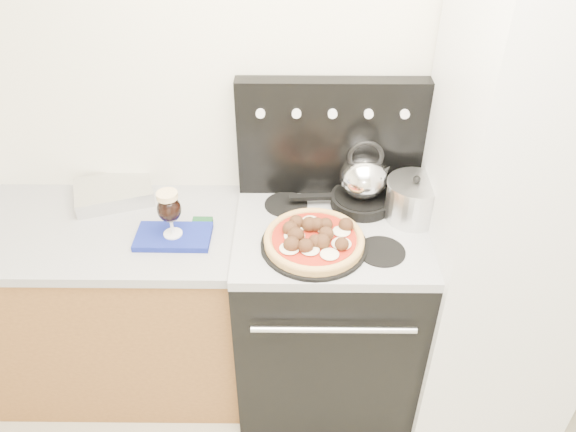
{
  "coord_description": "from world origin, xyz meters",
  "views": [
    {
      "loc": [
        -0.07,
        -0.58,
        2.28
      ],
      "look_at": [
        -0.09,
        1.05,
        1.07
      ],
      "focal_mm": 35.0,
      "sensor_mm": 36.0,
      "label": 1
    }
  ],
  "objects_px": {
    "oven_mitt": "(173,237)",
    "pizza_pan": "(314,245)",
    "fridge": "(512,226)",
    "skillet": "(362,200)",
    "stock_pot": "(413,201)",
    "base_cabinet": "(82,308)",
    "beer_glass": "(170,214)",
    "stove_body": "(326,312)",
    "pizza": "(314,238)",
    "tea_kettle": "(364,174)"
  },
  "relations": [
    {
      "from": "tea_kettle",
      "to": "base_cabinet",
      "type": "bearing_deg",
      "value": -178.13
    },
    {
      "from": "pizza",
      "to": "stock_pot",
      "type": "height_order",
      "value": "stock_pot"
    },
    {
      "from": "oven_mitt",
      "to": "tea_kettle",
      "type": "xyz_separation_m",
      "value": [
        0.75,
        0.21,
        0.16
      ]
    },
    {
      "from": "oven_mitt",
      "to": "pizza_pan",
      "type": "relative_size",
      "value": 0.72
    },
    {
      "from": "oven_mitt",
      "to": "skillet",
      "type": "height_order",
      "value": "skillet"
    },
    {
      "from": "beer_glass",
      "to": "pizza",
      "type": "bearing_deg",
      "value": -6.44
    },
    {
      "from": "fridge",
      "to": "pizza_pan",
      "type": "relative_size",
      "value": 4.71
    },
    {
      "from": "fridge",
      "to": "beer_glass",
      "type": "distance_m",
      "value": 1.32
    },
    {
      "from": "base_cabinet",
      "to": "beer_glass",
      "type": "relative_size",
      "value": 7.31
    },
    {
      "from": "fridge",
      "to": "skillet",
      "type": "height_order",
      "value": "fridge"
    },
    {
      "from": "stove_body",
      "to": "skillet",
      "type": "bearing_deg",
      "value": 49.08
    },
    {
      "from": "pizza",
      "to": "oven_mitt",
      "type": "bearing_deg",
      "value": 173.56
    },
    {
      "from": "stove_body",
      "to": "fridge",
      "type": "distance_m",
      "value": 0.87
    },
    {
      "from": "pizza",
      "to": "stock_pot",
      "type": "bearing_deg",
      "value": 25.38
    },
    {
      "from": "pizza_pan",
      "to": "pizza",
      "type": "bearing_deg",
      "value": 0.0
    },
    {
      "from": "beer_glass",
      "to": "tea_kettle",
      "type": "height_order",
      "value": "tea_kettle"
    },
    {
      "from": "pizza",
      "to": "stock_pot",
      "type": "distance_m",
      "value": 0.44
    },
    {
      "from": "pizza_pan",
      "to": "pizza",
      "type": "distance_m",
      "value": 0.03
    },
    {
      "from": "oven_mitt",
      "to": "base_cabinet",
      "type": "bearing_deg",
      "value": 170.53
    },
    {
      "from": "stove_body",
      "to": "pizza",
      "type": "relative_size",
      "value": 2.34
    },
    {
      "from": "stove_body",
      "to": "tea_kettle",
      "type": "bearing_deg",
      "value": 49.08
    },
    {
      "from": "oven_mitt",
      "to": "stock_pot",
      "type": "bearing_deg",
      "value": 7.69
    },
    {
      "from": "oven_mitt",
      "to": "pizza",
      "type": "distance_m",
      "value": 0.55
    },
    {
      "from": "beer_glass",
      "to": "pizza_pan",
      "type": "relative_size",
      "value": 0.49
    },
    {
      "from": "base_cabinet",
      "to": "skillet",
      "type": "relative_size",
      "value": 5.65
    },
    {
      "from": "skillet",
      "to": "tea_kettle",
      "type": "bearing_deg",
      "value": 0.0
    },
    {
      "from": "oven_mitt",
      "to": "tea_kettle",
      "type": "height_order",
      "value": "tea_kettle"
    },
    {
      "from": "stove_body",
      "to": "oven_mitt",
      "type": "relative_size",
      "value": 3.03
    },
    {
      "from": "fridge",
      "to": "tea_kettle",
      "type": "distance_m",
      "value": 0.61
    },
    {
      "from": "beer_glass",
      "to": "stove_body",
      "type": "bearing_deg",
      "value": 5.25
    },
    {
      "from": "base_cabinet",
      "to": "fridge",
      "type": "distance_m",
      "value": 1.88
    },
    {
      "from": "stock_pot",
      "to": "beer_glass",
      "type": "bearing_deg",
      "value": -172.31
    },
    {
      "from": "beer_glass",
      "to": "stock_pot",
      "type": "xyz_separation_m",
      "value": [
        0.94,
        0.13,
        -0.02
      ]
    },
    {
      "from": "oven_mitt",
      "to": "pizza",
      "type": "xyz_separation_m",
      "value": [
        0.54,
        -0.06,
        0.05
      ]
    },
    {
      "from": "stove_body",
      "to": "stock_pot",
      "type": "xyz_separation_m",
      "value": [
        0.33,
        0.07,
        0.56
      ]
    },
    {
      "from": "base_cabinet",
      "to": "beer_glass",
      "type": "bearing_deg",
      "value": -9.47
    },
    {
      "from": "oven_mitt",
      "to": "pizza_pan",
      "type": "xyz_separation_m",
      "value": [
        0.54,
        -0.06,
        0.01
      ]
    },
    {
      "from": "fridge",
      "to": "pizza",
      "type": "relative_size",
      "value": 5.05
    },
    {
      "from": "fridge",
      "to": "stock_pot",
      "type": "height_order",
      "value": "fridge"
    },
    {
      "from": "base_cabinet",
      "to": "oven_mitt",
      "type": "distance_m",
      "value": 0.69
    },
    {
      "from": "oven_mitt",
      "to": "stock_pot",
      "type": "distance_m",
      "value": 0.96
    },
    {
      "from": "base_cabinet",
      "to": "pizza",
      "type": "xyz_separation_m",
      "value": [
        1.03,
        -0.14,
        0.53
      ]
    },
    {
      "from": "pizza_pan",
      "to": "stock_pot",
      "type": "bearing_deg",
      "value": 25.38
    },
    {
      "from": "base_cabinet",
      "to": "oven_mitt",
      "type": "relative_size",
      "value": 5.0
    },
    {
      "from": "pizza_pan",
      "to": "fridge",
      "type": "bearing_deg",
      "value": 6.88
    },
    {
      "from": "stock_pot",
      "to": "oven_mitt",
      "type": "bearing_deg",
      "value": -172.31
    },
    {
      "from": "pizza_pan",
      "to": "pizza",
      "type": "relative_size",
      "value": 1.07
    },
    {
      "from": "beer_glass",
      "to": "pizza",
      "type": "height_order",
      "value": "beer_glass"
    },
    {
      "from": "beer_glass",
      "to": "skillet",
      "type": "height_order",
      "value": "beer_glass"
    },
    {
      "from": "beer_glass",
      "to": "pizza",
      "type": "distance_m",
      "value": 0.55
    }
  ]
}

